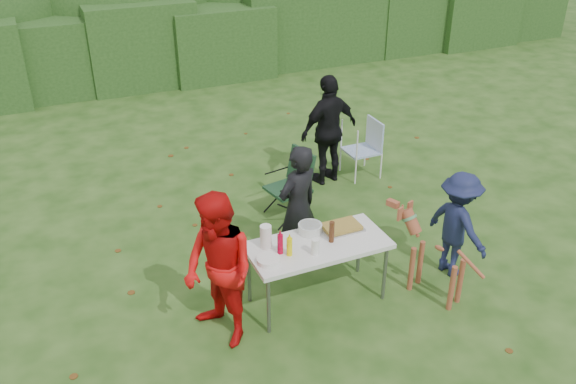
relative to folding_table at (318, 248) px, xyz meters
name	(u,v)px	position (x,y,z in m)	size (l,w,h in m)	color
ground	(298,296)	(-0.16, 0.13, -0.69)	(80.00, 80.00, 0.00)	#1E4211
hedge_row	(140,45)	(-0.16, 8.13, 0.16)	(22.00, 1.40, 1.70)	#23471C
folding_table	(318,248)	(0.00, 0.00, 0.00)	(1.50, 0.70, 0.74)	silver
person_cook	(298,207)	(0.10, 0.72, 0.08)	(0.56, 0.37, 1.54)	black
person_red_jacket	(219,271)	(-1.13, -0.15, 0.13)	(0.79, 0.62, 1.63)	red
person_black_puffy	(329,130)	(1.41, 2.50, 0.14)	(0.97, 0.40, 1.65)	black
child	(458,225)	(1.69, -0.16, -0.04)	(0.83, 0.48, 1.28)	#191F44
dog	(438,260)	(1.23, -0.46, -0.21)	(1.01, 0.40, 0.96)	#994B30
camping_chair	(288,185)	(0.44, 1.78, -0.22)	(0.58, 0.58, 0.93)	#1A3C23
lawn_chair	(361,148)	(1.96, 2.47, -0.25)	(0.52, 0.52, 0.88)	#3E6EB7
food_tray	(341,228)	(0.36, 0.15, 0.06)	(0.45, 0.30, 0.02)	#B7B7BA
focaccia_bread	(341,226)	(0.36, 0.15, 0.09)	(0.40, 0.26, 0.04)	olive
mustard_bottle	(289,247)	(-0.36, -0.07, 0.15)	(0.06, 0.06, 0.20)	yellow
ketchup_bottle	(280,244)	(-0.43, 0.00, 0.16)	(0.06, 0.06, 0.22)	#B30224
beer_bottle	(332,232)	(0.15, -0.02, 0.17)	(0.06, 0.06, 0.24)	#47230F
paper_towel_roll	(266,237)	(-0.53, 0.15, 0.18)	(0.12, 0.12, 0.26)	white
cup_stack	(315,247)	(-0.12, -0.17, 0.14)	(0.08, 0.08, 0.18)	white
pasta_bowl	(310,229)	(0.02, 0.23, 0.10)	(0.26, 0.26, 0.10)	silver
plate_stack	(268,260)	(-0.60, -0.10, 0.08)	(0.24, 0.24, 0.05)	white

